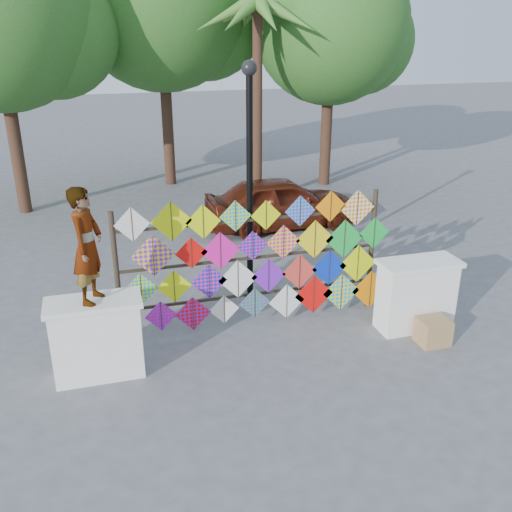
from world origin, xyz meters
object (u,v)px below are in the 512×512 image
vendor_woman (87,246)px  sedan (281,202)px  lamppost (250,160)px  kite_rack (262,261)px

vendor_woman → sedan: (4.85, 5.84, -1.45)m
vendor_woman → lamppost: size_ratio=0.38×
sedan → kite_rack: bearing=156.4°
kite_rack → sedan: (2.00, 4.92, -0.51)m
lamppost → vendor_woman: bearing=-143.6°
vendor_woman → sedan: size_ratio=0.42×
kite_rack → sedan: kite_rack is taller
vendor_woman → lamppost: lamppost is taller
sedan → lamppost: 4.56m
kite_rack → lamppost: 1.97m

